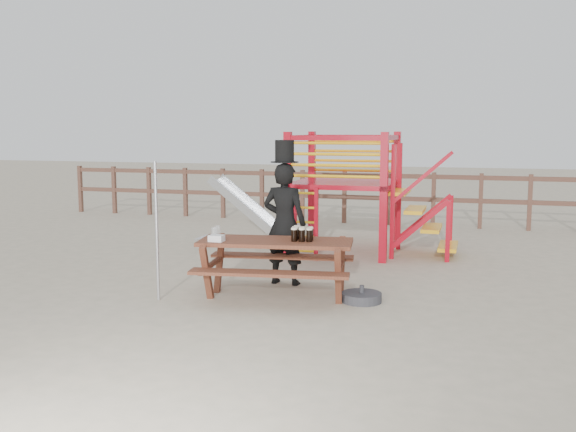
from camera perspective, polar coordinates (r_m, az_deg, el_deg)
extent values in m
plane|color=#BBAB91|center=(8.07, -1.65, -7.67)|extent=(60.00, 60.00, 0.00)
cube|color=brown|center=(14.63, 6.98, 3.60)|extent=(15.00, 0.06, 0.10)
cube|color=brown|center=(14.67, 6.94, 1.64)|extent=(15.00, 0.06, 0.10)
cube|color=brown|center=(17.56, -17.97, 2.31)|extent=(0.09, 0.09, 1.20)
cube|color=brown|center=(17.01, -15.19, 2.26)|extent=(0.09, 0.09, 1.20)
cube|color=brown|center=(16.51, -12.24, 2.19)|extent=(0.09, 0.09, 1.20)
cube|color=brown|center=(16.05, -9.11, 2.12)|extent=(0.09, 0.09, 1.20)
cube|color=brown|center=(15.64, -5.80, 2.03)|extent=(0.09, 0.09, 1.20)
cube|color=brown|center=(15.29, -2.33, 1.93)|extent=(0.09, 0.09, 1.20)
cube|color=brown|center=(15.00, 1.28, 1.82)|extent=(0.09, 0.09, 1.20)
cube|color=brown|center=(14.77, 5.03, 1.70)|extent=(0.09, 0.09, 1.20)
cube|color=brown|center=(14.60, 8.88, 1.57)|extent=(0.09, 0.09, 1.20)
cube|color=brown|center=(14.50, 12.80, 1.43)|extent=(0.09, 0.09, 1.20)
cube|color=brown|center=(14.47, 16.75, 1.28)|extent=(0.09, 0.09, 1.20)
cube|color=brown|center=(14.51, 20.70, 1.12)|extent=(0.09, 0.09, 1.20)
cube|color=#B30B1B|center=(10.69, -0.02, 1.86)|extent=(0.12, 0.12, 2.10)
cube|color=#B30B1B|center=(10.35, 8.50, 1.58)|extent=(0.12, 0.12, 2.10)
cube|color=#B30B1B|center=(12.22, 2.13, 2.60)|extent=(0.12, 0.12, 2.10)
cube|color=#B30B1B|center=(11.93, 9.60, 2.36)|extent=(0.12, 0.12, 2.10)
cube|color=#B30B1B|center=(11.25, 5.06, 2.90)|extent=(1.72, 1.72, 0.08)
cube|color=#B30B1B|center=(10.43, 4.22, 6.93)|extent=(1.60, 0.08, 0.08)
cube|color=#B30B1B|center=(12.00, 5.88, 7.01)|extent=(1.60, 0.08, 0.08)
cube|color=#B30B1B|center=(11.40, 1.14, 7.01)|extent=(0.08, 1.60, 0.08)
cube|color=#B30B1B|center=(11.08, 9.20, 6.89)|extent=(0.08, 1.60, 0.08)
cylinder|color=yellow|center=(10.46, 4.19, 3.53)|extent=(1.50, 0.05, 0.05)
cylinder|color=yellow|center=(12.02, 5.84, 4.05)|extent=(1.50, 0.05, 0.05)
cylinder|color=yellow|center=(10.45, 4.20, 4.51)|extent=(1.50, 0.05, 0.05)
cylinder|color=yellow|center=(12.01, 5.85, 4.91)|extent=(1.50, 0.05, 0.05)
cylinder|color=yellow|center=(10.44, 4.21, 5.50)|extent=(1.50, 0.05, 0.05)
cylinder|color=yellow|center=(12.01, 5.87, 5.77)|extent=(1.50, 0.05, 0.05)
cylinder|color=yellow|center=(10.43, 4.22, 6.49)|extent=(1.50, 0.05, 0.05)
cylinder|color=yellow|center=(12.00, 5.88, 6.63)|extent=(1.50, 0.05, 0.05)
cube|color=#B30B1B|center=(10.55, 0.63, -0.67)|extent=(0.06, 0.06, 1.20)
cube|color=#B30B1B|center=(10.46, 2.53, -0.76)|extent=(0.06, 0.06, 1.20)
cylinder|color=yellow|center=(10.58, 1.57, -3.13)|extent=(0.36, 0.04, 0.04)
cylinder|color=yellow|center=(10.54, 1.57, -1.85)|extent=(0.36, 0.04, 0.04)
cylinder|color=yellow|center=(10.50, 1.58, -0.55)|extent=(0.36, 0.04, 0.04)
cylinder|color=yellow|center=(10.47, 1.58, 0.75)|extent=(0.36, 0.04, 0.04)
cylinder|color=yellow|center=(10.44, 1.59, 2.05)|extent=(0.36, 0.04, 0.04)
cube|color=yellow|center=(11.11, 9.86, 2.13)|extent=(0.30, 0.90, 0.06)
cube|color=yellow|center=(11.12, 11.26, 0.54)|extent=(0.30, 0.90, 0.06)
cube|color=yellow|center=(11.14, 12.65, -1.05)|extent=(0.30, 0.90, 0.06)
cube|color=yellow|center=(11.17, 14.04, -2.62)|extent=(0.30, 0.90, 0.06)
cube|color=#B30B1B|center=(10.69, 11.64, -0.73)|extent=(0.95, 0.08, 0.86)
cube|color=#B30B1B|center=(11.57, 12.04, -0.10)|extent=(0.95, 0.08, 0.86)
cube|color=silver|center=(11.77, -3.10, 0.29)|extent=(1.53, 0.55, 1.21)
cube|color=silver|center=(11.52, -3.56, 0.32)|extent=(1.58, 0.04, 1.28)
cube|color=silver|center=(12.02, -2.67, 0.64)|extent=(1.58, 0.04, 1.28)
cube|color=silver|center=(12.18, -7.08, -1.98)|extent=(0.35, 0.55, 0.05)
cube|color=brown|center=(8.13, -1.10, -2.33)|extent=(2.01, 0.99, 0.05)
cube|color=brown|center=(7.68, -1.75, -5.14)|extent=(1.95, 0.54, 0.04)
cube|color=brown|center=(8.70, -0.52, -3.60)|extent=(1.95, 0.54, 0.04)
cube|color=brown|center=(8.38, -6.65, -4.70)|extent=(0.24, 1.16, 0.69)
cube|color=brown|center=(8.11, 4.64, -5.08)|extent=(0.24, 1.16, 0.69)
imported|color=black|center=(8.84, -0.30, -0.70)|extent=(0.64, 0.45, 1.69)
cube|color=#0D903C|center=(8.94, 0.00, 0.71)|extent=(0.07, 0.02, 0.39)
cylinder|color=black|center=(8.76, -0.31, 4.83)|extent=(0.38, 0.38, 0.01)
cylinder|color=black|center=(8.75, -0.31, 5.82)|extent=(0.26, 0.26, 0.29)
cube|color=white|center=(8.87, -0.01, 6.51)|extent=(0.14, 0.01, 0.03)
cylinder|color=#B2B2B7|center=(8.16, -11.59, -1.35)|extent=(0.04, 0.04, 1.75)
cylinder|color=#333338|center=(8.12, 6.57, -7.19)|extent=(0.50, 0.50, 0.12)
cylinder|color=#333338|center=(8.10, 6.58, -6.47)|extent=(0.06, 0.06, 0.10)
cube|color=white|center=(8.08, -6.37, -1.98)|extent=(0.18, 0.14, 0.08)
cylinder|color=black|center=(8.02, 0.55, -1.74)|extent=(0.08, 0.08, 0.15)
cylinder|color=#F6EBC9|center=(8.01, 0.55, -1.14)|extent=(0.08, 0.08, 0.02)
cylinder|color=black|center=(8.01, 1.23, -1.76)|extent=(0.08, 0.08, 0.15)
cylinder|color=#F6EBC9|center=(8.00, 1.23, -1.15)|extent=(0.08, 0.08, 0.02)
cylinder|color=black|center=(8.01, 1.91, -1.77)|extent=(0.08, 0.08, 0.15)
cylinder|color=#F6EBC9|center=(7.99, 1.91, -1.16)|extent=(0.08, 0.08, 0.02)
cylinder|color=black|center=(8.13, 0.64, -1.62)|extent=(0.08, 0.08, 0.15)
cylinder|color=#F6EBC9|center=(8.11, 0.64, -1.02)|extent=(0.08, 0.08, 0.02)
cylinder|color=black|center=(8.11, 1.26, -1.64)|extent=(0.08, 0.08, 0.15)
cylinder|color=#F6EBC9|center=(8.10, 1.26, -1.04)|extent=(0.08, 0.08, 0.02)
cylinder|color=black|center=(8.10, 2.00, -1.66)|extent=(0.08, 0.08, 0.15)
cylinder|color=#F6EBC9|center=(8.09, 2.00, -1.06)|extent=(0.08, 0.08, 0.02)
cylinder|color=black|center=(8.21, 0.80, -1.52)|extent=(0.08, 0.08, 0.15)
cylinder|color=#F6EBC9|center=(8.20, 0.80, -0.93)|extent=(0.08, 0.08, 0.02)
cylinder|color=silver|center=(8.25, -6.58, -1.53)|extent=(0.08, 0.08, 0.15)
cylinder|color=#F6EBC9|center=(8.26, -6.57, -1.98)|extent=(0.07, 0.07, 0.02)
cylinder|color=silver|center=(8.38, -6.26, -1.39)|extent=(0.08, 0.08, 0.15)
cylinder|color=#F6EBC9|center=(8.39, -6.26, -1.83)|extent=(0.07, 0.07, 0.02)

